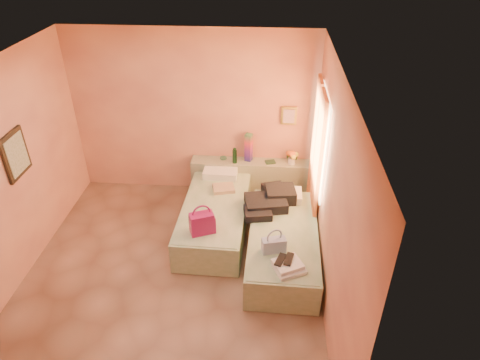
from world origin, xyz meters
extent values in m
plane|color=#9F7A5F|center=(0.00, 0.00, 0.00)|extent=(4.50, 4.50, 0.00)
cube|color=#F6B283|center=(0.00, 2.25, 1.40)|extent=(4.00, 0.02, 2.80)
cube|color=#F6B283|center=(-2.00, 0.00, 1.40)|extent=(0.02, 4.50, 2.80)
cube|color=#F6B283|center=(2.00, 0.00, 1.40)|extent=(0.02, 4.50, 2.80)
cube|color=white|center=(0.00, 0.00, 2.80)|extent=(4.00, 4.50, 0.02)
cube|color=beige|center=(1.98, 1.25, 1.50)|extent=(0.02, 1.10, 1.40)
cube|color=#D56933|center=(1.94, 1.10, 1.15)|extent=(0.05, 0.55, 2.20)
cube|color=#D56933|center=(1.94, 1.70, 1.15)|extent=(0.05, 0.45, 2.20)
cube|color=#2E2214|center=(-1.97, 0.40, 1.60)|extent=(0.04, 0.50, 0.60)
cube|color=gold|center=(1.55, 2.22, 1.45)|extent=(0.25, 0.04, 0.30)
cube|color=gray|center=(0.98, 2.10, 0.33)|extent=(2.05, 0.30, 0.65)
cube|color=#B1C49E|center=(0.47, 1.05, 0.25)|extent=(0.95, 2.02, 0.50)
cube|color=#B1C49E|center=(1.50, 0.47, 0.25)|extent=(0.95, 2.02, 0.50)
cylinder|color=#12321C|center=(0.69, 2.04, 0.78)|extent=(0.09, 0.09, 0.26)
cube|color=#9E1359|center=(0.92, 2.14, 0.89)|extent=(0.14, 0.14, 0.49)
cylinder|color=#468159|center=(0.49, 2.16, 0.66)|extent=(0.15, 0.15, 0.03)
cube|color=#27492E|center=(1.29, 2.08, 0.66)|extent=(0.19, 0.16, 0.03)
cube|color=white|center=(1.64, 2.08, 0.79)|extent=(0.23, 0.23, 0.28)
cube|color=#9E1359|center=(0.39, 0.38, 0.66)|extent=(0.38, 0.30, 0.31)
cube|color=tan|center=(0.56, 1.43, 0.53)|extent=(0.39, 0.34, 0.06)
cube|color=black|center=(1.29, 1.01, 0.60)|extent=(0.79, 0.79, 0.20)
cube|color=#4565A6|center=(1.36, 0.06, 0.60)|extent=(0.33, 0.20, 0.20)
cube|color=silver|center=(1.55, -0.27, 0.55)|extent=(0.44, 0.42, 0.10)
cube|color=black|center=(1.49, -0.22, 0.61)|extent=(0.24, 0.27, 0.02)
camera|label=1|loc=(1.24, -4.14, 4.23)|focal=32.00mm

